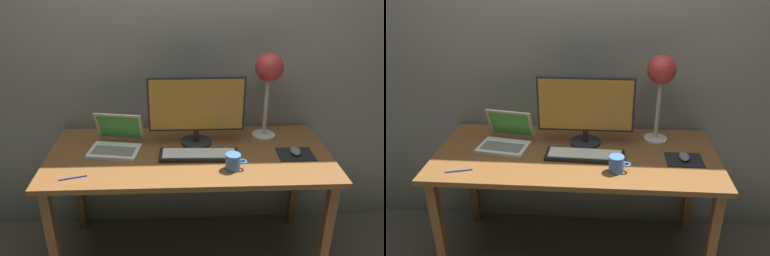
# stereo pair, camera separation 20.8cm
# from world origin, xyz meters

# --- Properties ---
(ground_plane) EXTENTS (4.80, 4.80, 0.00)m
(ground_plane) POSITION_xyz_m (0.00, 0.00, 0.00)
(ground_plane) COLOR brown
(ground_plane) RESTS_ON ground
(back_wall) EXTENTS (4.80, 0.06, 2.60)m
(back_wall) POSITION_xyz_m (0.00, 0.40, 1.30)
(back_wall) COLOR gray
(back_wall) RESTS_ON ground
(desk) EXTENTS (1.60, 0.70, 0.74)m
(desk) POSITION_xyz_m (0.00, 0.00, 0.66)
(desk) COLOR brown
(desk) RESTS_ON ground
(monitor) EXTENTS (0.56, 0.18, 0.41)m
(monitor) POSITION_xyz_m (0.05, 0.12, 0.97)
(monitor) COLOR #28282B
(monitor) RESTS_ON desk
(keyboard_main) EXTENTS (0.44, 0.16, 0.03)m
(keyboard_main) POSITION_xyz_m (0.05, -0.05, 0.75)
(keyboard_main) COLOR black
(keyboard_main) RESTS_ON desk
(laptop) EXTENTS (0.31, 0.29, 0.20)m
(laptop) POSITION_xyz_m (-0.42, 0.08, 0.80)
(laptop) COLOR silver
(laptop) RESTS_ON desk
(desk_lamp) EXTENTS (0.16, 0.16, 0.52)m
(desk_lamp) POSITION_xyz_m (0.47, 0.20, 1.14)
(desk_lamp) COLOR beige
(desk_lamp) RESTS_ON desk
(mousepad) EXTENTS (0.20, 0.16, 0.00)m
(mousepad) POSITION_xyz_m (0.60, -0.04, 0.74)
(mousepad) COLOR black
(mousepad) RESTS_ON desk
(mouse) EXTENTS (0.06, 0.10, 0.03)m
(mouse) POSITION_xyz_m (0.60, -0.04, 0.76)
(mouse) COLOR slate
(mouse) RESTS_ON mousepad
(coffee_mug) EXTENTS (0.11, 0.08, 0.09)m
(coffee_mug) POSITION_xyz_m (0.22, -0.18, 0.78)
(coffee_mug) COLOR #3F72CC
(coffee_mug) RESTS_ON desk
(pen) EXTENTS (0.14, 0.05, 0.01)m
(pen) POSITION_xyz_m (-0.60, -0.24, 0.74)
(pen) COLOR #2633A5
(pen) RESTS_ON desk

